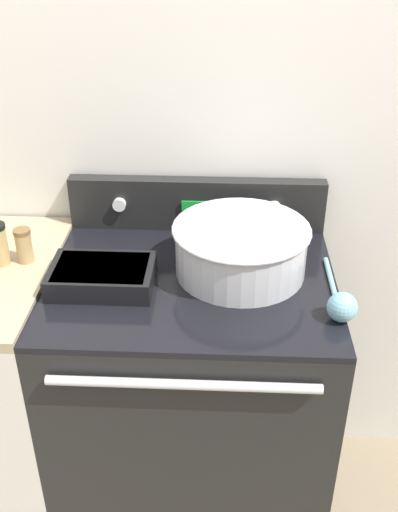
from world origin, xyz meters
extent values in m
cube|color=silver|center=(0.00, 0.68, 1.25)|extent=(8.00, 0.05, 2.50)
cube|color=black|center=(0.00, 0.32, 0.46)|extent=(0.79, 0.64, 0.93)
cube|color=black|center=(0.00, 0.32, 0.94)|extent=(0.79, 0.64, 0.02)
cylinder|color=silver|center=(0.00, -0.02, 0.87)|extent=(0.65, 0.02, 0.02)
cube|color=black|center=(0.00, 0.62, 1.03)|extent=(0.79, 0.05, 0.16)
cylinder|color=white|center=(-0.24, 0.58, 1.04)|extent=(0.04, 0.02, 0.04)
cylinder|color=white|center=(0.24, 0.58, 1.04)|extent=(0.04, 0.02, 0.04)
cube|color=green|center=(0.00, 0.58, 1.04)|extent=(0.09, 0.01, 0.03)
cylinder|color=silver|center=(0.13, 0.36, 1.02)|extent=(0.36, 0.36, 0.14)
torus|color=silver|center=(0.13, 0.36, 1.08)|extent=(0.38, 0.38, 0.01)
cylinder|color=beige|center=(0.13, 0.36, 1.07)|extent=(0.33, 0.33, 0.02)
cube|color=black|center=(-0.24, 0.27, 0.98)|extent=(0.27, 0.18, 0.06)
cube|color=beige|center=(-0.24, 0.27, 0.99)|extent=(0.24, 0.16, 0.03)
cylinder|color=#7AB2C6|center=(0.38, 0.29, 0.95)|extent=(0.01, 0.28, 0.01)
sphere|color=#7AB2C6|center=(0.38, 0.15, 0.98)|extent=(0.07, 0.07, 0.07)
cylinder|color=tan|center=(-0.47, 0.37, 1.00)|extent=(0.05, 0.05, 0.09)
cylinder|color=brown|center=(-0.47, 0.37, 1.05)|extent=(0.05, 0.05, 0.01)
camera|label=1|loc=(0.09, -1.06, 1.83)|focal=42.00mm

